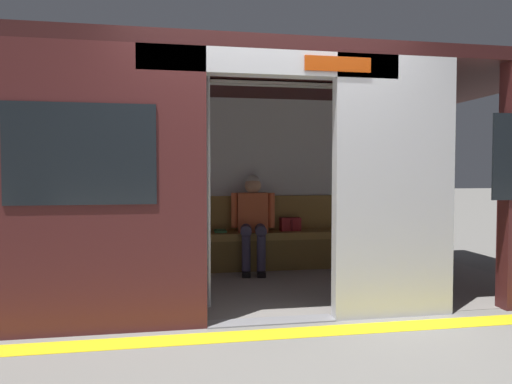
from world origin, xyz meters
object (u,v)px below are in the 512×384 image
bench_seat (236,241)px  person_seated (253,216)px  train_car (241,144)px  handbag (290,224)px  book (220,231)px  grab_pole_door (208,188)px

bench_seat → person_seated: (-0.21, 0.05, 0.33)m
train_car → person_seated: (-0.29, -0.91, -0.84)m
bench_seat → person_seated: person_seated is taller
person_seated → bench_seat: bearing=-13.7°
train_car → person_seated: bearing=-107.6°
handbag → book: handbag is taller
train_car → book: bearing=-83.9°
bench_seat → grab_pole_door: size_ratio=1.39×
person_seated → handbag: bearing=-166.9°
train_car → bench_seat: size_ratio=2.10×
bench_seat → handbag: size_ratio=11.72×
person_seated → book: bearing=-18.2°
person_seated → book: person_seated is taller
person_seated → handbag: 0.54m
handbag → grab_pole_door: grab_pole_door is taller
bench_seat → handbag: (-0.72, -0.07, 0.20)m
bench_seat → person_seated: size_ratio=2.53×
person_seated → handbag: person_seated is taller
grab_pole_door → book: bearing=-99.5°
train_car → handbag: train_car is taller
person_seated → grab_pole_door: size_ratio=0.55×
book → grab_pole_door: bearing=82.7°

